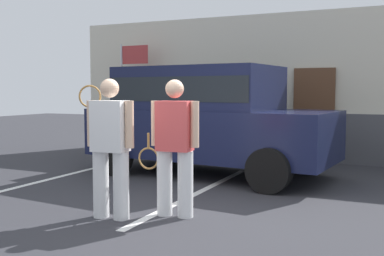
{
  "coord_description": "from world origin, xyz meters",
  "views": [
    {
      "loc": [
        2.56,
        -5.1,
        1.62
      ],
      "look_at": [
        -0.34,
        1.2,
        1.05
      ],
      "focal_mm": 43.68,
      "sensor_mm": 36.0,
      "label": 1
    }
  ],
  "objects_px": {
    "tennis_player_man": "(110,146)",
    "tennis_player_woman": "(174,146)",
    "parked_suv": "(205,115)",
    "flag_pole": "(128,77)"
  },
  "relations": [
    {
      "from": "tennis_player_man",
      "to": "flag_pole",
      "type": "xyz_separation_m",
      "value": [
        -3.04,
        5.22,
        1.01
      ]
    },
    {
      "from": "parked_suv",
      "to": "flag_pole",
      "type": "bearing_deg",
      "value": 152.61
    },
    {
      "from": "tennis_player_man",
      "to": "tennis_player_woman",
      "type": "height_order",
      "value": "tennis_player_man"
    },
    {
      "from": "tennis_player_man",
      "to": "tennis_player_woman",
      "type": "relative_size",
      "value": 1.0
    },
    {
      "from": "parked_suv",
      "to": "tennis_player_man",
      "type": "xyz_separation_m",
      "value": [
        0.12,
        -3.33,
        -0.23
      ]
    },
    {
      "from": "tennis_player_woman",
      "to": "tennis_player_man",
      "type": "bearing_deg",
      "value": 27.46
    },
    {
      "from": "tennis_player_man",
      "to": "parked_suv",
      "type": "bearing_deg",
      "value": -91.87
    },
    {
      "from": "flag_pole",
      "to": "tennis_player_woman",
      "type": "bearing_deg",
      "value": -52.18
    },
    {
      "from": "tennis_player_woman",
      "to": "flag_pole",
      "type": "height_order",
      "value": "flag_pole"
    },
    {
      "from": "tennis_player_man",
      "to": "tennis_player_woman",
      "type": "xyz_separation_m",
      "value": [
        0.69,
        0.42,
        -0.01
      ]
    }
  ]
}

